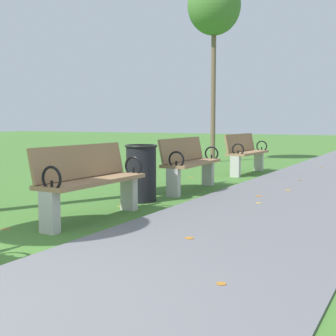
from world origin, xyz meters
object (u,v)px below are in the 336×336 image
Objects in this scene: park_bench_4 at (246,152)px; trash_bin at (141,173)px; park_bench_3 at (189,162)px; park_bench_2 at (90,180)px; tree_3 at (214,7)px.

park_bench_4 reaches higher than trash_bin.
park_bench_3 is 1.00× the size of park_bench_4.
tree_3 is at bearing 102.97° from park_bench_2.
park_bench_3 is 1.93× the size of trash_bin.
park_bench_2 is 5.63m from park_bench_4.
tree_3 reaches higher than trash_bin.
park_bench_3 is at bearing -70.94° from tree_3.
park_bench_4 is at bearing 88.01° from trash_bin.
trash_bin is (-0.15, -4.24, -0.06)m from park_bench_4.
trash_bin is at bearing -96.37° from park_bench_3.
park_bench_4 is at bearing 90.00° from park_bench_3.
park_bench_2 is at bearing -83.96° from trash_bin.
park_bench_4 is 0.30× the size of tree_3.
park_bench_2 is 0.99× the size of park_bench_3.
park_bench_3 is 6.95m from tree_3.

